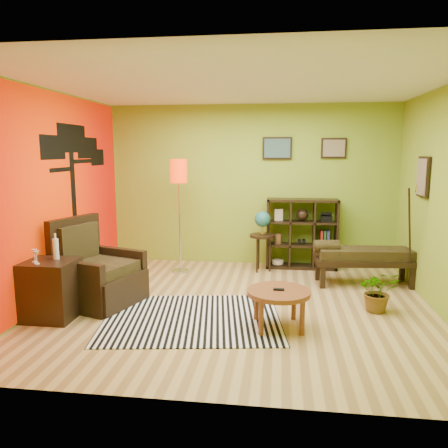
# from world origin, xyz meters

# --- Properties ---
(ground) EXTENTS (5.00, 5.00, 0.00)m
(ground) POSITION_xyz_m (0.00, 0.00, 0.00)
(ground) COLOR tan
(ground) RESTS_ON ground
(room_shell) EXTENTS (5.04, 4.54, 2.82)m
(room_shell) POSITION_xyz_m (-0.09, 0.01, 1.80)
(room_shell) COLOR #88A82C
(room_shell) RESTS_ON ground
(zebra_rug) EXTENTS (2.32, 1.93, 0.01)m
(zebra_rug) POSITION_xyz_m (-0.50, -0.51, 0.01)
(zebra_rug) COLOR white
(zebra_rug) RESTS_ON ground
(coffee_table) EXTENTS (0.72, 0.72, 0.46)m
(coffee_table) POSITION_xyz_m (0.53, -0.64, 0.38)
(coffee_table) COLOR brown
(coffee_table) RESTS_ON ground
(armchair) EXTENTS (1.17, 1.16, 1.13)m
(armchair) POSITION_xyz_m (-1.89, -0.10, 0.34)
(armchair) COLOR black
(armchair) RESTS_ON ground
(side_cabinet) EXTENTS (0.60, 0.55, 1.03)m
(side_cabinet) POSITION_xyz_m (-2.20, -0.70, 0.36)
(side_cabinet) COLOR black
(side_cabinet) RESTS_ON ground
(floor_lamp) EXTENTS (0.28, 0.28, 1.87)m
(floor_lamp) POSITION_xyz_m (-1.12, 1.51, 1.52)
(floor_lamp) COLOR silver
(floor_lamp) RESTS_ON ground
(globe_table) EXTENTS (0.42, 0.42, 1.02)m
(globe_table) POSITION_xyz_m (0.23, 1.73, 0.77)
(globe_table) COLOR black
(globe_table) RESTS_ON ground
(cube_shelf) EXTENTS (1.20, 0.35, 1.20)m
(cube_shelf) POSITION_xyz_m (0.91, 2.03, 0.60)
(cube_shelf) COLOR black
(cube_shelf) RESTS_ON ground
(bench) EXTENTS (1.52, 0.65, 0.68)m
(bench) POSITION_xyz_m (1.75, 1.17, 0.44)
(bench) COLOR black
(bench) RESTS_ON ground
(potted_plant) EXTENTS (0.52, 0.57, 0.42)m
(potted_plant) POSITION_xyz_m (1.77, 0.03, 0.21)
(potted_plant) COLOR #26661E
(potted_plant) RESTS_ON ground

